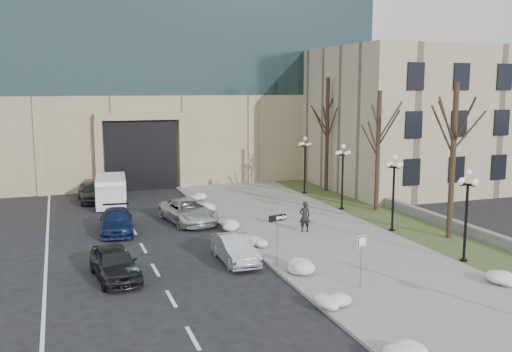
# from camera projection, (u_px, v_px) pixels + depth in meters

# --- Properties ---
(ground) EXTENTS (160.00, 160.00, 0.00)m
(ground) POSITION_uv_depth(u_px,v_px,m) (384.00, 335.00, 20.29)
(ground) COLOR black
(ground) RESTS_ON ground
(sidewalk) EXTENTS (9.00, 40.00, 0.12)m
(sidewalk) POSITION_uv_depth(u_px,v_px,m) (310.00, 232.00, 34.48)
(sidewalk) COLOR gray
(sidewalk) RESTS_ON ground
(curb) EXTENTS (0.30, 40.00, 0.14)m
(curb) POSITION_uv_depth(u_px,v_px,m) (239.00, 238.00, 33.01)
(curb) COLOR gray
(curb) RESTS_ON ground
(grass_strip) EXTENTS (4.00, 40.00, 0.10)m
(grass_strip) POSITION_uv_depth(u_px,v_px,m) (402.00, 224.00, 36.60)
(grass_strip) COLOR #3E4C26
(grass_strip) RESTS_ON ground
(stone_wall) EXTENTS (0.50, 30.00, 0.70)m
(stone_wall) POSITION_uv_depth(u_px,v_px,m) (411.00, 211.00, 39.07)
(stone_wall) COLOR gray
(stone_wall) RESTS_ON ground
(classical_building) EXTENTS (22.00, 18.12, 12.00)m
(classical_building) POSITION_uv_depth(u_px,v_px,m) (430.00, 117.00, 52.63)
(classical_building) COLOR tan
(classical_building) RESTS_ON ground
(car_a) EXTENTS (2.29, 4.63, 1.52)m
(car_a) POSITION_uv_depth(u_px,v_px,m) (115.00, 263.00, 26.13)
(car_a) COLOR black
(car_a) RESTS_ON ground
(car_b) EXTENTS (1.48, 4.20, 1.38)m
(car_b) POSITION_uv_depth(u_px,v_px,m) (235.00, 249.00, 28.60)
(car_b) COLOR #B3B5BB
(car_b) RESTS_ON ground
(car_c) EXTENTS (2.37, 4.95, 1.39)m
(car_c) POSITION_uv_depth(u_px,v_px,m) (116.00, 221.00, 34.49)
(car_c) COLOR navy
(car_c) RESTS_ON ground
(car_d) EXTENTS (3.30, 5.80, 1.52)m
(car_d) POSITION_uv_depth(u_px,v_px,m) (188.00, 211.00, 36.96)
(car_d) COLOR silver
(car_d) RESTS_ON ground
(car_e) EXTENTS (1.91, 4.52, 1.52)m
(car_e) POSITION_uv_depth(u_px,v_px,m) (91.00, 192.00, 43.77)
(car_e) COLOR #2F2F34
(car_e) RESTS_ON ground
(pedestrian) EXTENTS (0.72, 0.52, 1.85)m
(pedestrian) POSITION_uv_depth(u_px,v_px,m) (305.00, 217.00, 34.18)
(pedestrian) COLOR black
(pedestrian) RESTS_ON sidewalk
(box_truck) EXTENTS (2.69, 6.39, 1.97)m
(box_truck) POSITION_uv_depth(u_px,v_px,m) (111.00, 191.00, 42.91)
(box_truck) COLOR silver
(box_truck) RESTS_ON ground
(one_way_sign) EXTENTS (1.02, 0.35, 2.71)m
(one_way_sign) POSITION_uv_depth(u_px,v_px,m) (280.00, 224.00, 27.35)
(one_way_sign) COLOR slate
(one_way_sign) RESTS_ON ground
(keep_sign) EXTENTS (0.52, 0.17, 2.45)m
(keep_sign) POSITION_uv_depth(u_px,v_px,m) (361.00, 250.00, 24.48)
(keep_sign) COLOR slate
(keep_sign) RESTS_ON ground
(snow_clump_b) EXTENTS (1.10, 1.60, 0.36)m
(snow_clump_b) POSITION_uv_depth(u_px,v_px,m) (332.00, 302.00, 22.60)
(snow_clump_b) COLOR white
(snow_clump_b) RESTS_ON sidewalk
(snow_clump_c) EXTENTS (1.10, 1.60, 0.36)m
(snow_clump_c) POSITION_uv_depth(u_px,v_px,m) (296.00, 269.00, 26.76)
(snow_clump_c) COLOR white
(snow_clump_c) RESTS_ON sidewalk
(snow_clump_d) EXTENTS (1.10, 1.60, 0.36)m
(snow_clump_d) POSITION_uv_depth(u_px,v_px,m) (256.00, 243.00, 31.22)
(snow_clump_d) COLOR white
(snow_clump_d) RESTS_ON sidewalk
(snow_clump_e) EXTENTS (1.10, 1.60, 0.36)m
(snow_clump_e) POSITION_uv_depth(u_px,v_px,m) (234.00, 226.00, 34.85)
(snow_clump_e) COLOR white
(snow_clump_e) RESTS_ON sidewalk
(snow_clump_f) EXTENTS (1.10, 1.60, 0.36)m
(snow_clump_f) POSITION_uv_depth(u_px,v_px,m) (212.00, 210.00, 39.53)
(snow_clump_f) COLOR white
(snow_clump_f) RESTS_ON sidewalk
(snow_clump_g) EXTENTS (1.10, 1.60, 0.36)m
(snow_clump_g) POSITION_uv_depth(u_px,v_px,m) (196.00, 198.00, 43.71)
(snow_clump_g) COLOR white
(snow_clump_g) RESTS_ON sidewalk
(snow_clump_h) EXTENTS (1.10, 1.60, 0.36)m
(snow_clump_h) POSITION_uv_depth(u_px,v_px,m) (498.00, 278.00, 25.44)
(snow_clump_h) COLOR white
(snow_clump_h) RESTS_ON sidewalk
(lamppost_a) EXTENTS (1.18, 1.18, 4.76)m
(lamppost_a) POSITION_uv_depth(u_px,v_px,m) (467.00, 203.00, 28.12)
(lamppost_a) COLOR black
(lamppost_a) RESTS_ON ground
(lamppost_b) EXTENTS (1.18, 1.18, 4.76)m
(lamppost_b) POSITION_uv_depth(u_px,v_px,m) (394.00, 182.00, 34.18)
(lamppost_b) COLOR black
(lamppost_b) RESTS_ON ground
(lamppost_c) EXTENTS (1.18, 1.18, 4.76)m
(lamppost_c) POSITION_uv_depth(u_px,v_px,m) (343.00, 168.00, 40.24)
(lamppost_c) COLOR black
(lamppost_c) RESTS_ON ground
(lamppost_d) EXTENTS (1.18, 1.18, 4.76)m
(lamppost_d) POSITION_uv_depth(u_px,v_px,m) (305.00, 157.00, 46.30)
(lamppost_d) COLOR black
(lamppost_d) RESTS_ON ground
(tree_near) EXTENTS (3.20, 3.20, 9.00)m
(tree_near) POSITION_uv_depth(u_px,v_px,m) (454.00, 139.00, 32.14)
(tree_near) COLOR black
(tree_near) RESTS_ON ground
(tree_mid) EXTENTS (3.20, 3.20, 8.50)m
(tree_mid) POSITION_uv_depth(u_px,v_px,m) (379.00, 134.00, 39.65)
(tree_mid) COLOR black
(tree_mid) RESTS_ON ground
(tree_far) EXTENTS (3.20, 3.20, 9.50)m
(tree_far) POSITION_uv_depth(u_px,v_px,m) (327.00, 119.00, 47.01)
(tree_far) COLOR black
(tree_far) RESTS_ON ground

